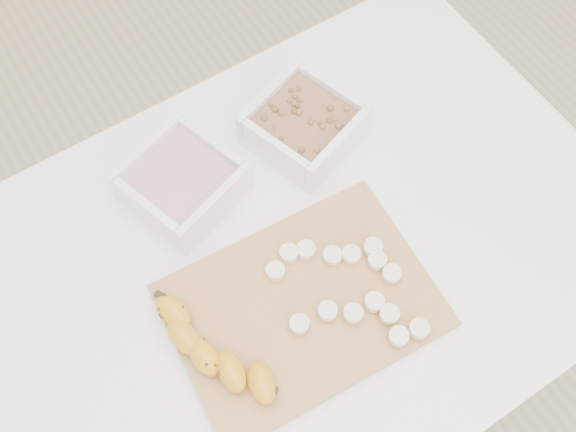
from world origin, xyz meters
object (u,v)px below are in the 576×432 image
bowl_yogurt (183,182)px  cutting_board (302,306)px  banana (216,352)px  bowl_granola (304,125)px  table (298,272)px

bowl_yogurt → cutting_board: bearing=-78.7°
bowl_yogurt → banana: (-0.09, -0.25, -0.00)m
bowl_granola → banana: 0.38m
table → bowl_granola: size_ratio=5.25×
table → cutting_board: size_ratio=2.74×
bowl_granola → cutting_board: 0.29m
bowl_granola → banana: (-0.30, -0.24, -0.00)m
table → bowl_yogurt: (-0.10, 0.17, 0.13)m
cutting_board → banana: bearing=179.3°
table → bowl_yogurt: bowl_yogurt is taller
table → bowl_granola: (0.11, 0.16, 0.13)m
table → banana: 0.24m
bowl_yogurt → cutting_board: 0.26m
bowl_granola → banana: size_ratio=0.93×
banana → cutting_board: bearing=-8.3°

